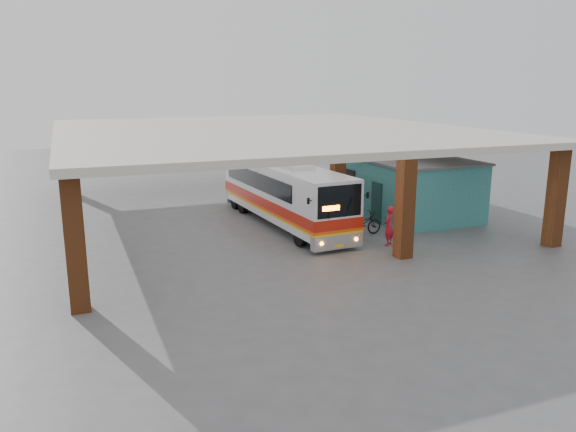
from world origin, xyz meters
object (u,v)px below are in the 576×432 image
(coach_bus, at_px, (284,193))
(red_chair, at_px, (335,198))
(motorcycle, at_px, (361,224))
(pedestrian, at_px, (389,226))

(coach_bus, height_order, red_chair, coach_bus)
(motorcycle, height_order, pedestrian, pedestrian)
(coach_bus, relative_size, motorcycle, 5.29)
(motorcycle, bearing_deg, coach_bus, 33.65)
(pedestrian, relative_size, red_chair, 2.15)
(pedestrian, xyz_separation_m, red_chair, (1.71, 8.74, -0.50))
(motorcycle, bearing_deg, pedestrian, -174.41)
(coach_bus, xyz_separation_m, red_chair, (4.61, 3.52, -1.25))
(coach_bus, height_order, motorcycle, coach_bus)
(red_chair, bearing_deg, coach_bus, -139.01)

